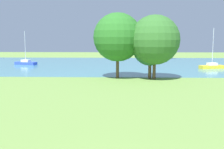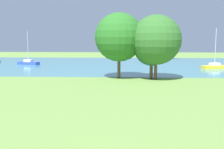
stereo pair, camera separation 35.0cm
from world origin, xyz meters
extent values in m
plane|color=olive|center=(0.00, 22.00, 0.00)|extent=(160.00, 160.00, 0.00)
cube|color=teal|center=(0.00, 50.00, 0.01)|extent=(140.00, 40.00, 0.02)
cube|color=blue|center=(-20.64, 48.28, 0.32)|extent=(5.03, 2.82, 0.60)
cube|color=white|center=(-20.64, 48.28, 0.87)|extent=(2.04, 1.57, 0.50)
cylinder|color=silver|center=(-20.64, 48.28, 3.93)|extent=(0.10, 0.10, 6.62)
cube|color=yellow|center=(17.20, 42.24, 0.32)|extent=(5.03, 2.78, 0.60)
cube|color=white|center=(17.20, 42.24, 0.87)|extent=(2.03, 1.56, 0.50)
cylinder|color=silver|center=(17.20, 42.24, 4.12)|extent=(0.10, 0.10, 6.99)
cylinder|color=brown|center=(-0.49, 29.26, 1.72)|extent=(0.44, 0.44, 3.44)
sphere|color=#296B24|center=(-0.49, 29.26, 5.86)|extent=(6.90, 6.90, 6.90)
cylinder|color=brown|center=(4.06, 28.75, 1.30)|extent=(0.44, 0.44, 2.61)
sphere|color=#245C38|center=(4.06, 28.75, 4.31)|extent=(4.87, 4.87, 4.87)
cylinder|color=brown|center=(4.62, 28.28, 1.54)|extent=(0.44, 0.44, 3.08)
sphere|color=#316829|center=(4.62, 28.28, 5.48)|extent=(6.86, 6.86, 6.86)
camera|label=1|loc=(0.08, -9.13, 5.69)|focal=43.24mm
camera|label=2|loc=(0.43, -9.12, 5.69)|focal=43.24mm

